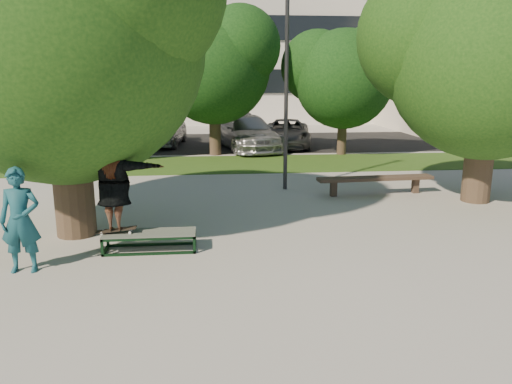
{
  "coord_description": "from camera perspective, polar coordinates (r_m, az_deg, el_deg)",
  "views": [
    {
      "loc": [
        -1.32,
        -9.73,
        3.38
      ],
      "look_at": [
        -0.32,
        0.6,
        0.96
      ],
      "focal_mm": 35.0,
      "sensor_mm": 36.0,
      "label": 1
    }
  ],
  "objects": [
    {
      "name": "skater_rig",
      "position": [
        9.94,
        -15.97,
        0.3
      ],
      "size": [
        2.01,
        0.65,
        1.69
      ],
      "rotation": [
        0.0,
        0.0,
        3.08
      ],
      "color": "white",
      "rests_on": "grind_box"
    },
    {
      "name": "tree_right",
      "position": [
        14.73,
        24.76,
        14.77
      ],
      "size": [
        6.24,
        5.33,
        6.51
      ],
      "color": "#38281E",
      "rests_on": "ground"
    },
    {
      "name": "side_building",
      "position": [
        37.15,
        26.51,
        12.78
      ],
      "size": [
        15.0,
        10.0,
        8.0
      ],
      "primitive_type": "cube",
      "color": "beige",
      "rests_on": "ground"
    },
    {
      "name": "asphalt_strip",
      "position": [
        25.98,
        -2.59,
        5.68
      ],
      "size": [
        40.0,
        8.0,
        0.01
      ],
      "primitive_type": "cube",
      "color": "black",
      "rests_on": "ground"
    },
    {
      "name": "grass_strip",
      "position": [
        19.66,
        1.32,
        3.28
      ],
      "size": [
        30.0,
        4.0,
        0.02
      ],
      "primitive_type": "cube",
      "color": "#284E16",
      "rests_on": "ground"
    },
    {
      "name": "office_building",
      "position": [
        41.96,
        -6.82,
        19.4
      ],
      "size": [
        30.0,
        14.12,
        16.0
      ],
      "color": "beige",
      "rests_on": "ground"
    },
    {
      "name": "bg_tree_mid",
      "position": [
        21.82,
        -5.07,
        14.78
      ],
      "size": [
        5.76,
        4.92,
        6.24
      ],
      "color": "#38281E",
      "rests_on": "ground"
    },
    {
      "name": "bg_tree_right",
      "position": [
        22.06,
        9.84,
        13.26
      ],
      "size": [
        5.04,
        4.31,
        5.43
      ],
      "color": "#38281E",
      "rests_on": "ground"
    },
    {
      "name": "car_grey",
      "position": [
        24.36,
        3.54,
        6.72
      ],
      "size": [
        2.9,
        5.01,
        1.31
      ],
      "primitive_type": "imported",
      "rotation": [
        0.0,
        0.0,
        -0.16
      ],
      "color": "#545459",
      "rests_on": "asphalt_strip"
    },
    {
      "name": "bench",
      "position": [
        14.87,
        13.49,
        1.39
      ],
      "size": [
        3.45,
        0.69,
        0.53
      ],
      "rotation": [
        0.0,
        0.0,
        0.07
      ],
      "color": "#443428",
      "rests_on": "ground"
    },
    {
      "name": "car_silver_b",
      "position": [
        23.44,
        -1.06,
        6.81
      ],
      "size": [
        3.29,
        5.77,
        1.58
      ],
      "primitive_type": "imported",
      "rotation": [
        0.0,
        0.0,
        0.21
      ],
      "color": "#AEADB2",
      "rests_on": "asphalt_strip"
    },
    {
      "name": "car_silver_a",
      "position": [
        25.34,
        -10.52,
        7.03
      ],
      "size": [
        2.35,
        4.71,
        1.54
      ],
      "primitive_type": "imported",
      "rotation": [
        0.0,
        0.0,
        -0.12
      ],
      "color": "#9E9DA2",
      "rests_on": "asphalt_strip"
    },
    {
      "name": "grind_box",
      "position": [
        10.13,
        -12.01,
        -5.51
      ],
      "size": [
        1.8,
        0.6,
        0.38
      ],
      "color": "black",
      "rests_on": "ground"
    },
    {
      "name": "bystander",
      "position": [
        9.57,
        -25.34,
        -2.95
      ],
      "size": [
        0.69,
        0.47,
        1.87
      ],
      "primitive_type": "imported",
      "rotation": [
        0.0,
        0.0,
        0.03
      ],
      "color": "#164A56",
      "rests_on": "ground"
    },
    {
      "name": "bg_tree_left",
      "position": [
        21.45,
        -20.27,
        13.32
      ],
      "size": [
        5.28,
        4.51,
        5.77
      ],
      "color": "#38281E",
      "rests_on": "ground"
    },
    {
      "name": "tree_left",
      "position": [
        11.27,
        -21.88,
        17.55
      ],
      "size": [
        6.96,
        5.95,
        7.12
      ],
      "color": "#38281E",
      "rests_on": "ground"
    },
    {
      "name": "ground",
      "position": [
        10.38,
        2.07,
        -5.86
      ],
      "size": [
        120.0,
        120.0,
        0.0
      ],
      "primitive_type": "plane",
      "color": "gray",
      "rests_on": "ground"
    },
    {
      "name": "lamppost",
      "position": [
        14.91,
        3.49,
        12.25
      ],
      "size": [
        0.25,
        0.15,
        6.11
      ],
      "color": "#2D2D30",
      "rests_on": "ground"
    },
    {
      "name": "car_dark",
      "position": [
        25.57,
        -13.88,
        6.76
      ],
      "size": [
        1.62,
        4.28,
        1.4
      ],
      "primitive_type": "imported",
      "rotation": [
        0.0,
        0.0,
        0.03
      ],
      "color": "black",
      "rests_on": "asphalt_strip"
    }
  ]
}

